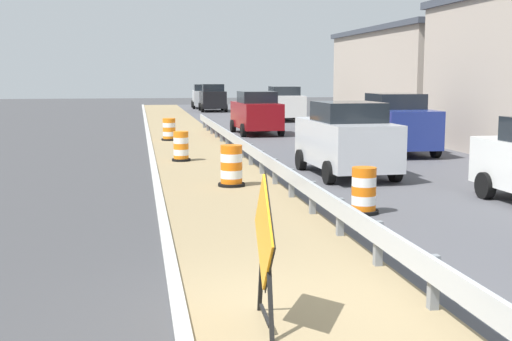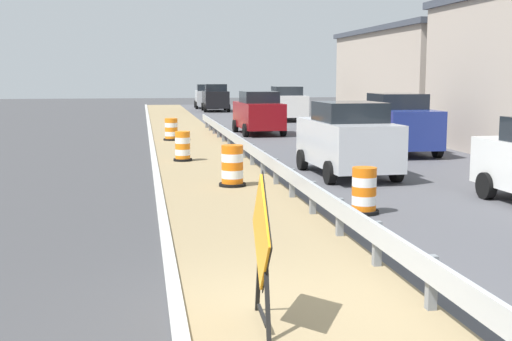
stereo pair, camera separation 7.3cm
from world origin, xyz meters
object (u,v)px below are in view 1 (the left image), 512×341
Objects in this scene: traffic_barrel_nearest at (364,193)px; car_trailing_far_lane at (346,139)px; car_lead_near_lane at (203,96)px; car_trailing_near_lane at (396,124)px; traffic_barrel_far at (169,130)px; car_lead_far_lane at (256,113)px; car_distant_b at (213,98)px; car_distant_a at (284,104)px; warning_sign_diamond at (264,240)px; traffic_barrel_mid at (181,148)px; traffic_barrel_close at (231,168)px.

car_trailing_far_lane is at bearing 76.70° from traffic_barrel_nearest.
car_trailing_near_lane is at bearing -171.91° from car_lead_near_lane.
traffic_barrel_far is 0.23× the size of car_lead_far_lane.
traffic_barrel_nearest is 5.52m from car_trailing_far_lane.
car_distant_b is (-3.52, 30.98, -0.02)m from car_trailing_near_lane.
car_distant_b is at bearing -162.28° from car_distant_a.
car_distant_a is at bearing -162.99° from car_distant_b.
traffic_barrel_far is (-3.33, 17.16, 0.00)m from traffic_barrel_nearest.
traffic_barrel_nearest is 19.72m from car_lead_far_lane.
traffic_barrel_nearest is at bearing 179.41° from car_distant_b.
car_lead_far_lane is 1.00× the size of car_distant_b.
car_trailing_far_lane is at bearing -177.52° from car_lead_near_lane.
car_distant_b is at bearing -93.26° from warning_sign_diamond.
traffic_barrel_mid is at bearing -89.50° from traffic_barrel_far.
car_trailing_near_lane is at bearing -36.51° from car_trailing_far_lane.
car_distant_b reaches higher than car_trailing_far_lane.
traffic_barrel_far reaches higher than traffic_barrel_nearest.
traffic_barrel_close is 1.10× the size of traffic_barrel_far.
car_trailing_far_lane is (0.16, -14.34, 0.02)m from car_lead_far_lane.
car_lead_far_lane is (1.10, 19.68, 0.62)m from traffic_barrel_nearest.
car_lead_near_lane is 0.88× the size of car_distant_a.
car_lead_near_lane reaches higher than traffic_barrel_nearest.
warning_sign_diamond is 36.41m from car_distant_a.
traffic_barrel_mid is at bearing 108.75° from traffic_barrel_nearest.
car_distant_b is at bearing -2.74° from car_lead_far_lane.
traffic_barrel_far is 10.56m from car_trailing_near_lane.
car_trailing_near_lane is at bearing 65.33° from traffic_barrel_nearest.
car_distant_a is (-0.14, 19.05, -0.02)m from car_trailing_near_lane.
car_trailing_far_lane is 1.01× the size of car_distant_b.
traffic_barrel_close is 0.25× the size of car_lead_far_lane.
traffic_barrel_mid is 10.99m from car_lead_far_lane.
traffic_barrel_mid is 21.41m from car_distant_a.
car_lead_far_lane is 0.99× the size of car_trailing_far_lane.
car_lead_near_lane is at bearing 88.73° from traffic_barrel_nearest.
car_lead_far_lane is at bearing 29.66° from traffic_barrel_far.
car_lead_far_lane is at bearing -1.15° from car_trailing_far_lane.
traffic_barrel_mid is 0.23× the size of car_distant_b.
car_distant_b is (1.28, 41.42, 0.65)m from traffic_barrel_nearest.
traffic_barrel_far is at bearing 100.98° from traffic_barrel_nearest.
warning_sign_diamond reaches higher than traffic_barrel_nearest.
traffic_barrel_close is 0.25× the size of car_trailing_near_lane.
car_trailing_far_lane reaches higher than traffic_barrel_close.
car_lead_far_lane is (4.43, 2.52, 0.62)m from traffic_barrel_far.
car_distant_a is 1.10× the size of car_distant_b.
warning_sign_diamond is 1.69× the size of traffic_barrel_close.
traffic_barrel_far is at bearing -128.44° from car_trailing_near_lane.
car_lead_near_lane is at bearing -2.13° from car_lead_far_lane.
warning_sign_diamond is at bearing 177.51° from car_lead_near_lane.
car_distant_a is at bearing -9.81° from car_trailing_far_lane.
car_trailing_near_lane reaches higher than car_distant_b.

